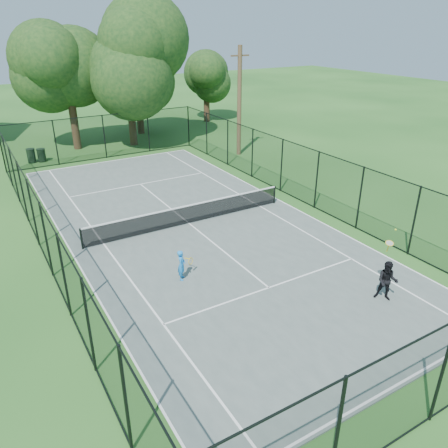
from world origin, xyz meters
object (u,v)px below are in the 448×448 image
trash_bin_left (31,156)px  player_blue (182,265)px  trash_bin_right (41,155)px  player_black (387,281)px  utility_pole (239,101)px  tennis_net (189,213)px

trash_bin_left → player_blue: size_ratio=0.82×
trash_bin_right → player_blue: bearing=-84.9°
trash_bin_left → player_black: bearing=-71.8°
trash_bin_right → player_blue: (1.67, -18.62, 0.20)m
player_blue → utility_pole: bearing=50.5°
utility_pole → player_black: utility_pole is taller
tennis_net → utility_pole: bearing=46.6°
trash_bin_left → player_blue: player_blue is taller
player_black → trash_bin_right: bearing=106.9°
trash_bin_right → utility_pole: size_ratio=0.12×
tennis_net → player_blue: (-2.41, -4.25, 0.07)m
trash_bin_left → trash_bin_right: trash_bin_left is taller
utility_pole → player_blue: (-10.92, -13.25, -3.10)m
trash_bin_right → player_black: (7.09, -23.36, 0.34)m
player_blue → tennis_net: bearing=60.4°
player_blue → trash_bin_left: bearing=97.0°
tennis_net → utility_pole: 12.78m
tennis_net → player_black: (3.01, -9.00, 0.21)m
player_black → trash_bin_left: bearing=108.2°
trash_bin_left → trash_bin_right: size_ratio=1.08×
tennis_net → utility_pole: size_ratio=1.37×
tennis_net → trash_bin_left: 15.22m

